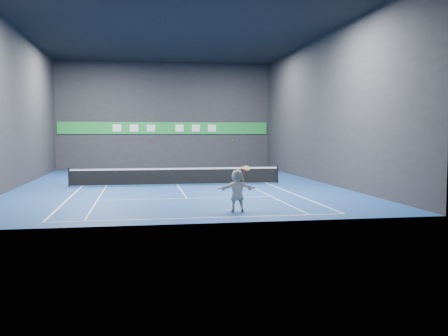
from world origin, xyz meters
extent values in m
plane|color=navy|center=(0.00, 0.00, 0.00)|extent=(26.00, 26.00, 0.00)
plane|color=black|center=(0.00, 0.00, 9.00)|extent=(26.00, 26.00, 0.00)
cube|color=#262629|center=(0.00, 13.00, 4.50)|extent=(18.00, 0.10, 9.00)
cube|color=#262629|center=(0.00, -13.00, 4.50)|extent=(18.00, 0.10, 9.00)
cube|color=#262629|center=(-9.00, 0.00, 4.50)|extent=(0.10, 26.00, 9.00)
cube|color=#262629|center=(9.00, 0.00, 4.50)|extent=(0.10, 26.00, 9.00)
cube|color=white|center=(0.00, -11.89, 0.00)|extent=(10.98, 0.08, 0.01)
cube|color=white|center=(0.00, 11.89, 0.00)|extent=(10.98, 0.08, 0.01)
cube|color=white|center=(-5.49, 0.00, 0.00)|extent=(0.08, 23.78, 0.01)
cube|color=white|center=(5.49, 0.00, 0.00)|extent=(0.08, 23.78, 0.01)
cube|color=white|center=(-4.11, 0.00, 0.00)|extent=(0.06, 23.78, 0.01)
cube|color=white|center=(4.11, 0.00, 0.00)|extent=(0.06, 23.78, 0.01)
cube|color=white|center=(0.00, -6.40, 0.00)|extent=(8.23, 0.06, 0.01)
cube|color=white|center=(0.00, 6.40, 0.00)|extent=(8.23, 0.06, 0.01)
cube|color=white|center=(0.00, 0.00, 0.00)|extent=(0.06, 12.80, 0.01)
imported|color=silver|center=(1.57, -10.64, 0.83)|extent=(1.55, 0.52, 1.67)
sphere|color=yellow|center=(1.42, -10.43, 2.79)|extent=(0.06, 0.06, 0.06)
cylinder|color=black|center=(-6.20, 0.00, 0.54)|extent=(0.10, 0.10, 1.07)
cylinder|color=black|center=(6.20, 0.00, 0.54)|extent=(0.10, 0.10, 1.07)
cube|color=black|center=(0.00, 0.00, 0.47)|extent=(12.40, 0.03, 0.86)
cube|color=white|center=(0.00, 0.00, 0.95)|extent=(12.40, 0.04, 0.10)
cube|color=green|center=(0.00, 12.94, 3.50)|extent=(17.64, 0.06, 1.00)
cube|color=white|center=(-4.00, 12.88, 3.50)|extent=(0.70, 0.04, 0.60)
cube|color=white|center=(-2.60, 12.88, 3.50)|extent=(0.70, 0.04, 0.60)
cube|color=silver|center=(-1.20, 12.88, 3.50)|extent=(0.70, 0.04, 0.60)
cube|color=white|center=(1.20, 12.88, 3.50)|extent=(0.70, 0.04, 0.60)
cube|color=white|center=(2.60, 12.88, 3.50)|extent=(0.70, 0.04, 0.60)
cube|color=silver|center=(4.00, 12.88, 3.50)|extent=(0.70, 0.04, 0.60)
torus|color=red|center=(1.88, -10.59, 1.69)|extent=(0.42, 0.36, 0.27)
cylinder|color=#C8CF49|center=(1.97, -10.59, 1.70)|extent=(0.37, 0.30, 0.22)
cylinder|color=red|center=(1.86, -10.59, 1.51)|extent=(0.04, 0.11, 0.18)
cylinder|color=yellow|center=(1.80, -10.61, 1.33)|extent=(0.11, 0.15, 0.25)
camera|label=1|loc=(-2.19, -29.67, 3.07)|focal=40.00mm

